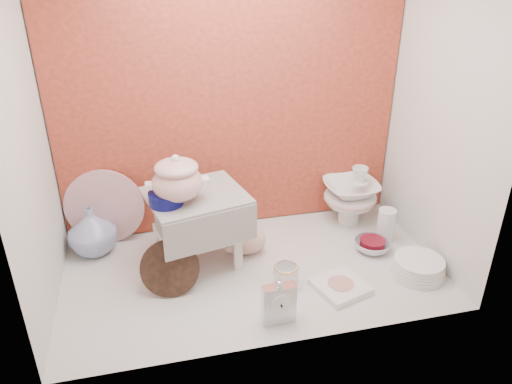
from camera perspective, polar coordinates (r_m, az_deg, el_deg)
ground at (r=2.45m, az=-0.35°, el=-9.04°), size 1.80×1.80×0.00m
niche_shell at (r=2.21m, az=-1.50°, el=13.67°), size 1.86×1.03×1.53m
step_stool at (r=2.42m, az=-6.68°, el=-4.30°), size 0.52×0.47×0.39m
soup_tureen at (r=2.22m, az=-9.05°, el=1.57°), size 0.29×0.29×0.23m
cobalt_bowl at (r=2.24m, az=-10.29°, el=-0.68°), size 0.17×0.17×0.06m
floral_platter at (r=2.69m, az=-16.98°, el=-1.64°), size 0.41×0.10×0.41m
blue_white_vase at (r=2.65m, az=-18.30°, el=-4.22°), size 0.32×0.32×0.25m
lacquer_tray at (r=2.28m, az=-9.85°, el=-8.62°), size 0.27×0.13×0.25m
mantel_clock at (r=2.11m, az=2.64°, el=-12.51°), size 0.14×0.05×0.20m
plush_pig at (r=2.53m, az=-1.12°, el=-5.56°), size 0.29×0.23×0.15m
teacup_saucer at (r=2.37m, az=3.43°, el=-10.39°), size 0.19×0.19×0.01m
gold_rim_teacup at (r=2.34m, az=3.47°, el=-9.37°), size 0.13×0.13×0.09m
lattice_dish at (r=2.36m, az=9.67°, el=-10.63°), size 0.27×0.27×0.03m
dinner_plate_stack at (r=2.52m, az=18.13°, el=-8.17°), size 0.29×0.29×0.09m
crystal_bowl at (r=2.65m, az=13.18°, el=-6.01°), size 0.24×0.24×0.06m
clear_glass_vase at (r=2.71m, az=14.67°, el=-3.75°), size 0.10×0.10×0.19m
porcelain_tower at (r=2.81m, az=10.77°, el=-0.34°), size 0.37×0.37×0.34m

